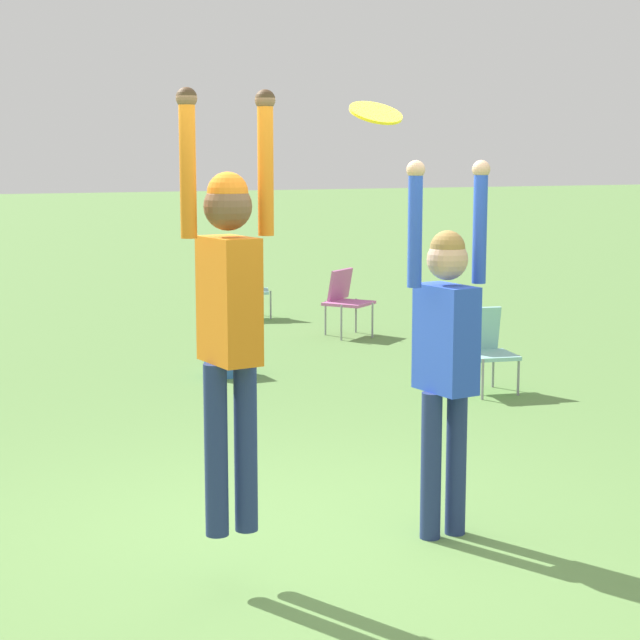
% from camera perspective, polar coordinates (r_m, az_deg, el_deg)
% --- Properties ---
extents(ground_plane, '(120.00, 120.00, 0.00)m').
position_cam_1_polar(ground_plane, '(6.29, -0.79, -11.85)').
color(ground_plane, '#608C47').
extents(person_jumping, '(0.51, 0.38, 2.26)m').
position_cam_1_polar(person_jumping, '(5.38, -4.87, 1.01)').
color(person_jumping, navy).
rests_on(person_jumping, ground_plane).
extents(person_defending, '(0.54, 0.40, 2.19)m').
position_cam_1_polar(person_defending, '(6.16, 6.73, -1.08)').
color(person_defending, navy).
rests_on(person_defending, ground_plane).
extents(frisbee, '(0.28, 0.26, 0.13)m').
position_cam_1_polar(frisbee, '(5.55, 2.99, 10.98)').
color(frisbee, yellow).
extents(camping_chair_2, '(0.57, 0.61, 0.80)m').
position_cam_1_polar(camping_chair_2, '(10.21, 8.68, -1.29)').
color(camping_chair_2, gray).
rests_on(camping_chair_2, ground_plane).
extents(camping_chair_3, '(0.71, 0.77, 0.82)m').
position_cam_1_polar(camping_chair_3, '(13.27, 1.36, 1.27)').
color(camping_chair_3, gray).
rests_on(camping_chair_3, ground_plane).
extents(camping_chair_4, '(0.65, 0.70, 0.87)m').
position_cam_1_polar(camping_chair_4, '(14.82, -3.90, 2.02)').
color(camping_chair_4, gray).
rests_on(camping_chair_4, ground_plane).
extents(cooler_box, '(0.42, 0.34, 0.31)m').
position_cam_1_polar(cooler_box, '(10.91, -4.91, -2.16)').
color(cooler_box, '#336BB7').
rests_on(cooler_box, ground_plane).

